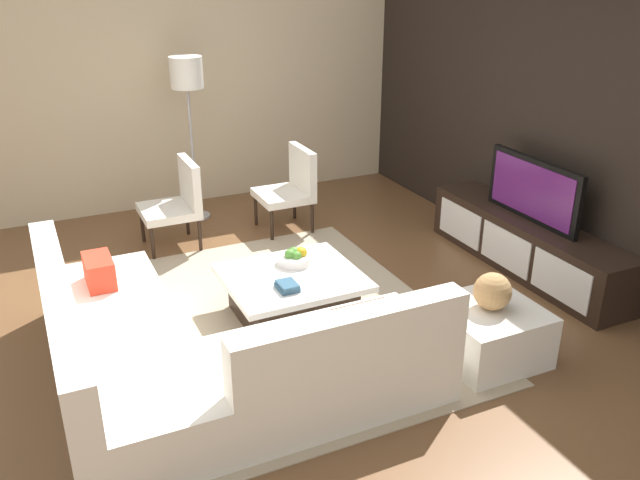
{
  "coord_description": "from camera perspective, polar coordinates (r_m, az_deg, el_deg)",
  "views": [
    {
      "loc": [
        4.26,
        -1.7,
        2.73
      ],
      "look_at": [
        -0.2,
        0.39,
        0.59
      ],
      "focal_mm": 37.29,
      "sensor_mm": 36.0,
      "label": 1
    }
  ],
  "objects": [
    {
      "name": "side_wall_left",
      "position": [
        7.81,
        -10.98,
        13.28
      ],
      "size": [
        0.12,
        5.2,
        2.8
      ],
      "primitive_type": "cube",
      "color": "beige",
      "rests_on": "ground"
    },
    {
      "name": "accent_chair_near",
      "position": [
        6.71,
        -12.1,
        3.44
      ],
      "size": [
        0.56,
        0.54,
        0.87
      ],
      "rotation": [
        0.0,
        0.0,
        -0.15
      ],
      "color": "black",
      "rests_on": "ground"
    },
    {
      "name": "area_rug",
      "position": [
        5.41,
        -3.33,
        -6.75
      ],
      "size": [
        3.15,
        2.46,
        0.01
      ],
      "primitive_type": "cube",
      "color": "tan",
      "rests_on": "ground"
    },
    {
      "name": "floor_lamp",
      "position": [
        7.17,
        -11.34,
        13.15
      ],
      "size": [
        0.34,
        0.34,
        1.75
      ],
      "color": "#A5A5AA",
      "rests_on": "ground"
    },
    {
      "name": "sectional_couch",
      "position": [
        4.55,
        -10.64,
        -9.56
      ],
      "size": [
        2.39,
        2.39,
        0.8
      ],
      "color": "white",
      "rests_on": "ground"
    },
    {
      "name": "ottoman",
      "position": [
        5.0,
        14.19,
        -7.7
      ],
      "size": [
        0.7,
        0.7,
        0.4
      ],
      "primitive_type": "cube",
      "color": "white",
      "rests_on": "ground"
    },
    {
      "name": "media_console",
      "position": [
        6.41,
        17.25,
        -0.38
      ],
      "size": [
        2.25,
        0.48,
        0.5
      ],
      "color": "black",
      "rests_on": "ground"
    },
    {
      "name": "book_stack",
      "position": [
        5.03,
        -2.82,
        -3.97
      ],
      "size": [
        0.19,
        0.15,
        0.06
      ],
      "color": "#2D516B",
      "rests_on": "coffee_table"
    },
    {
      "name": "ground_plane",
      "position": [
        5.34,
        -2.92,
        -7.29
      ],
      "size": [
        14.0,
        14.0,
        0.0
      ],
      "primitive_type": "plane",
      "color": "brown"
    },
    {
      "name": "accent_chair_far",
      "position": [
        7.0,
        -2.45,
        4.79
      ],
      "size": [
        0.55,
        0.53,
        0.87
      ],
      "rotation": [
        0.0,
        0.0,
        0.18
      ],
      "color": "black",
      "rests_on": "ground"
    },
    {
      "name": "decorative_ball",
      "position": [
        4.84,
        14.58,
        -4.29
      ],
      "size": [
        0.27,
        0.27,
        0.27
      ],
      "primitive_type": "sphere",
      "color": "#AD8451",
      "rests_on": "ottoman"
    },
    {
      "name": "television",
      "position": [
        6.22,
        17.83,
        4.11
      ],
      "size": [
        1.12,
        0.06,
        0.57
      ],
      "color": "black",
      "rests_on": "media_console"
    },
    {
      "name": "fruit_bowl",
      "position": [
        5.43,
        -2.16,
        -1.51
      ],
      "size": [
        0.28,
        0.28,
        0.14
      ],
      "color": "silver",
      "rests_on": "coffee_table"
    },
    {
      "name": "coffee_table",
      "position": [
        5.35,
        -2.38,
        -4.71
      ],
      "size": [
        0.93,
        1.05,
        0.38
      ],
      "color": "black",
      "rests_on": "ground"
    },
    {
      "name": "feature_wall_back",
      "position": [
        6.27,
        20.62,
        9.78
      ],
      "size": [
        6.4,
        0.12,
        2.8
      ],
      "primitive_type": "cube",
      "color": "black",
      "rests_on": "ground"
    }
  ]
}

